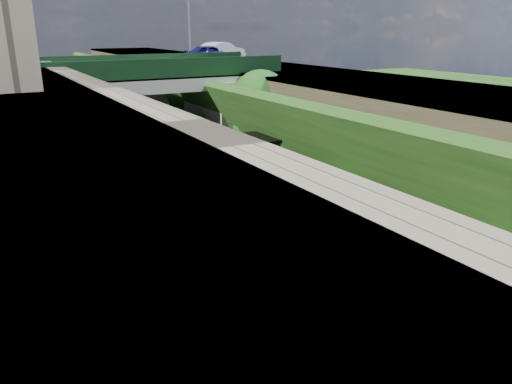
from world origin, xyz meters
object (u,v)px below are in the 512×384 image
locomotive (275,199)px  tender (206,166)px  car_silver (221,51)px  tree (261,101)px  lamppost (190,20)px  car_blue (211,54)px  road_bridge (158,106)px

locomotive → tender: bearing=90.0°
car_silver → tender: bearing=127.1°
locomotive → tree: bearing=63.4°
tree → lamppost: 14.70m
lamppost → car_blue: size_ratio=1.43×
locomotive → tender: locomotive is taller
tree → tender: tree is taller
lamppost → road_bridge: bearing=-124.2°
lamppost → tender: bearing=-110.2°
lamppost → tender: lamppost is taller
car_silver → tender: 18.43m
tree → locomotive: tree is taller
car_blue → locomotive: car_blue is taller
locomotive → lamppost: bearing=75.9°
road_bridge → lamppost: 12.16m
lamppost → car_blue: bearing=-75.8°
tree → lamppost: size_ratio=1.10×
car_silver → tree: bearing=140.2°
car_blue → tender: bearing=160.7°
road_bridge → locomotive: 14.42m
tender → car_silver: bearing=61.2°
road_bridge → lamppost: (6.10, 8.97, 5.49)m
lamppost → locomotive: size_ratio=0.59×
road_bridge → tree: size_ratio=2.42×
locomotive → car_blue: bearing=72.5°
tree → tender: size_ratio=1.10×
road_bridge → tender: bearing=-87.9°
car_silver → locomotive: car_silver is taller
tree → car_silver: car_silver is taller
road_bridge → car_silver: 12.58m
lamppost → car_silver: (2.63, -0.41, -2.53)m
tender → lamppost: bearing=69.8°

